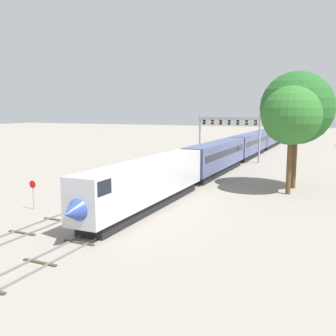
# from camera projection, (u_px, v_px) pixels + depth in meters

# --- Properties ---
(ground_plane) EXTENTS (400.00, 400.00, 0.00)m
(ground_plane) POSITION_uv_depth(u_px,v_px,m) (103.00, 219.00, 33.99)
(ground_plane) COLOR gray
(track_main) EXTENTS (2.60, 200.00, 0.16)m
(track_main) POSITION_uv_depth(u_px,v_px,m) (258.00, 152.00, 87.28)
(track_main) COLOR slate
(track_main) RESTS_ON ground
(track_near) EXTENTS (2.60, 160.00, 0.16)m
(track_near) POSITION_uv_depth(u_px,v_px,m) (207.00, 162.00, 71.47)
(track_near) COLOR slate
(track_near) RESTS_ON ground
(passenger_train) EXTENTS (3.04, 161.46, 4.80)m
(passenger_train) POSITION_uv_depth(u_px,v_px,m) (269.00, 137.00, 100.10)
(passenger_train) COLOR silver
(passenger_train) RESTS_ON ground
(signal_gantry) EXTENTS (12.10, 0.49, 8.64)m
(signal_gantry) POSITION_uv_depth(u_px,v_px,m) (229.00, 127.00, 71.65)
(signal_gantry) COLOR #999BA0
(signal_gantry) RESTS_ON ground
(stop_sign) EXTENTS (0.76, 0.08, 2.88)m
(stop_sign) POSITION_uv_depth(u_px,v_px,m) (33.00, 191.00, 37.01)
(stop_sign) COLOR gray
(stop_sign) RESTS_ON ground
(trackside_tree_left) EXTENTS (6.64, 6.64, 12.33)m
(trackside_tree_left) POSITION_uv_depth(u_px,v_px,m) (291.00, 116.00, 42.81)
(trackside_tree_left) COLOR brown
(trackside_tree_left) RESTS_ON ground
(trackside_tree_mid) EXTENTS (8.78, 8.78, 14.24)m
(trackside_tree_mid) POSITION_uv_depth(u_px,v_px,m) (297.00, 108.00, 46.02)
(trackside_tree_mid) COLOR brown
(trackside_tree_mid) RESTS_ON ground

